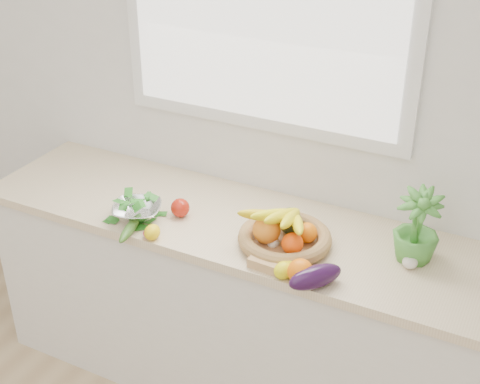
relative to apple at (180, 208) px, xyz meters
The scene contains 19 objects.
back_wall 0.59m from the apple, 61.96° to the left, with size 4.50×0.02×2.70m, color white.
counter_cabinet 0.55m from the apple, 21.42° to the left, with size 2.20×0.58×0.86m, color silver.
countertop 0.23m from the apple, 21.42° to the left, with size 2.24×0.62×0.04m, color beige.
window_pane 0.90m from the apple, 59.60° to the left, with size 1.18×0.01×0.98m, color white.
orange_loose 0.66m from the apple, 17.73° to the right, with size 0.09×0.09×0.09m, color orange.
lemon_a 0.20m from the apple, 92.27° to the right, with size 0.06×0.08×0.06m, color yellow.
lemon_b 0.60m from the apple, 19.61° to the right, with size 0.06×0.08×0.06m, color yellow.
lemon_c 0.61m from the apple, 17.11° to the right, with size 0.06×0.07×0.06m, color yellow.
apple is the anchor object (origin of this frame).
ginger 0.51m from the apple, 21.21° to the right, with size 0.12×0.05×0.04m, color tan.
garlic_a 0.35m from the apple, ahead, with size 0.05×0.05×0.04m, color white.
garlic_b 0.96m from the apple, ahead, with size 0.06×0.06×0.05m, color silver.
garlic_c 0.45m from the apple, ahead, with size 0.05×0.05×0.04m, color white.
eggplant 0.71m from the apple, 16.33° to the right, with size 0.08×0.21×0.09m, color #270D31.
cucumber 0.23m from the apple, 119.45° to the right, with size 0.04×0.23×0.04m, color #305A1A.
radish 0.20m from the apple, 99.37° to the right, with size 0.03×0.03×0.03m, color #D81B50.
potted_herb 0.97m from the apple, ahead, with size 0.17×0.17×0.31m, color #458F34.
fruit_basket 0.48m from the apple, ahead, with size 0.44×0.44×0.19m.
colander_with_spinach 0.18m from the apple, 145.92° to the right, with size 0.27×0.27×0.11m.
Camera 1 is at (1.12, -0.17, 2.36)m, focal length 50.00 mm.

